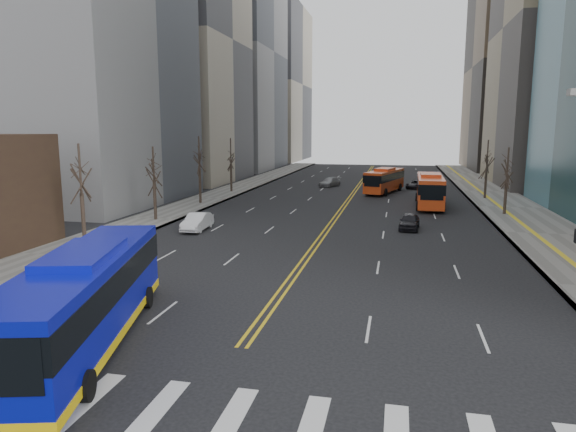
% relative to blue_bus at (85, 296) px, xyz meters
% --- Properties ---
extents(ground, '(220.00, 220.00, 0.00)m').
position_rel_blue_bus_xyz_m(ground, '(5.92, -4.00, -2.01)').
color(ground, black).
extents(sidewalk_right, '(7.00, 130.00, 0.15)m').
position_rel_blue_bus_xyz_m(sidewalk_right, '(23.42, 41.00, -1.93)').
color(sidewalk_right, slate).
rests_on(sidewalk_right, ground).
extents(sidewalk_left, '(5.00, 130.00, 0.15)m').
position_rel_blue_bus_xyz_m(sidewalk_left, '(-10.58, 41.00, -1.93)').
color(sidewalk_left, slate).
rests_on(sidewalk_left, ground).
extents(crosswalk, '(26.70, 4.00, 0.01)m').
position_rel_blue_bus_xyz_m(crosswalk, '(5.92, -4.00, -2.00)').
color(crosswalk, silver).
rests_on(crosswalk, ground).
extents(centerline, '(0.55, 100.00, 0.01)m').
position_rel_blue_bus_xyz_m(centerline, '(5.92, 51.00, -2.00)').
color(centerline, gold).
rests_on(centerline, ground).
extents(office_towers, '(83.00, 134.00, 58.00)m').
position_rel_blue_bus_xyz_m(office_towers, '(6.05, 64.51, 21.92)').
color(office_towers, gray).
rests_on(office_towers, ground).
extents(street_trees, '(35.20, 47.20, 7.60)m').
position_rel_blue_bus_xyz_m(street_trees, '(-1.25, 30.55, 2.86)').
color(street_trees, '#32271E').
rests_on(street_trees, ground).
extents(blue_bus, '(6.12, 13.54, 3.83)m').
position_rel_blue_bus_xyz_m(blue_bus, '(0.00, 0.00, 0.00)').
color(blue_bus, '#0B11A8').
rests_on(blue_bus, ground).
extents(red_bus_near, '(3.07, 11.48, 3.62)m').
position_rel_blue_bus_xyz_m(red_bus_near, '(15.07, 40.68, 0.00)').
color(red_bus_near, '#D74216').
rests_on(red_bus_near, ground).
extents(red_bus_far, '(5.10, 10.57, 3.29)m').
position_rel_blue_bus_xyz_m(red_bus_far, '(9.89, 51.72, -0.17)').
color(red_bus_far, '#D74216').
rests_on(red_bus_far, ground).
extents(car_white, '(1.71, 4.44, 1.44)m').
position_rel_blue_bus_xyz_m(car_white, '(-4.63, 22.64, -1.29)').
color(car_white, white).
rests_on(car_white, ground).
extents(car_dark_mid, '(1.93, 4.03, 1.33)m').
position_rel_blue_bus_xyz_m(car_dark_mid, '(12.70, 26.86, -1.34)').
color(car_dark_mid, black).
rests_on(car_dark_mid, ground).
extents(car_silver, '(3.36, 4.76, 1.28)m').
position_rel_blue_bus_xyz_m(car_silver, '(1.82, 57.79, -1.37)').
color(car_silver, gray).
rests_on(car_silver, ground).
extents(car_dark_far, '(3.18, 4.65, 1.18)m').
position_rel_blue_bus_xyz_m(car_dark_far, '(14.10, 57.76, -1.42)').
color(car_dark_far, black).
rests_on(car_dark_far, ground).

